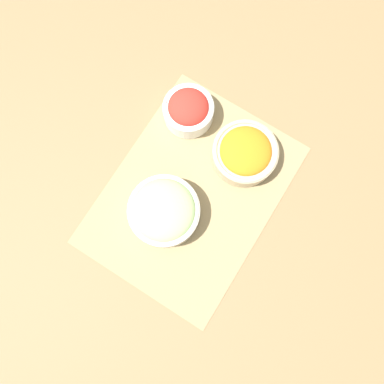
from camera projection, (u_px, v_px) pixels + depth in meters
The scene contains 5 objects.
ground_plane at pixel (192, 194), 0.97m from camera, with size 3.00×3.00×0.00m, color olive.
placemat at pixel (192, 194), 0.97m from camera, with size 0.55×0.41×0.00m.
cucumber_bowl at pixel (164, 211), 0.92m from camera, with size 0.18×0.18×0.09m.
carrot_bowl at pixel (245, 153), 0.95m from camera, with size 0.17×0.17×0.07m.
tomato_bowl at pixel (188, 110), 0.97m from camera, with size 0.13×0.13×0.08m.
Camera 1 is at (-0.15, -0.09, 0.96)m, focal length 35.00 mm.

